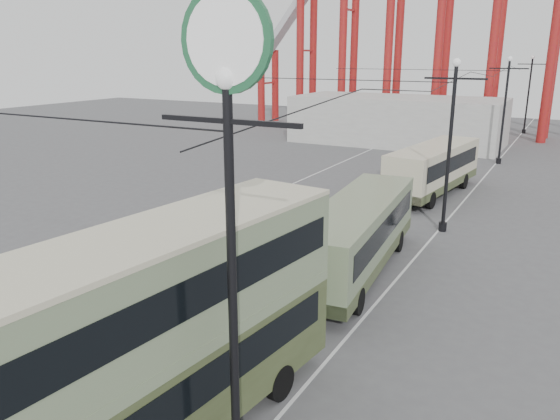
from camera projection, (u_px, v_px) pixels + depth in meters
The scene contains 11 objects.
ground at pixel (144, 356), 17.91m from camera, with size 160.00×160.00×0.00m, color #505053.
road_markings at pixel (346, 208), 34.90m from camera, with size 12.52×120.00×0.01m.
lamp_post_near at pixel (229, 144), 10.62m from camera, with size 3.20×0.44×10.80m.
lamp_post_mid at pixel (449, 148), 29.20m from camera, with size 3.20×0.44×9.32m.
lamp_post_far at pixel (504, 111), 47.74m from camera, with size 3.20×0.44×9.32m.
lamp_post_distant at pixel (528, 95), 66.28m from camera, with size 3.20×0.44×9.32m.
fairground_shed at pixel (397, 120), 59.59m from camera, with size 22.00×10.00×5.00m, color #A7A7A2.
double_decker_bus at pixel (167, 327), 13.11m from camera, with size 3.85×10.92×5.74m.
single_decker_green at pixel (357, 233), 24.20m from camera, with size 3.75×11.92×3.31m.
single_decker_cream at pixel (433, 168), 37.77m from camera, with size 4.11×11.31×3.44m.
pedestrian at pixel (221, 282), 21.25m from camera, with size 0.71×0.46×1.94m, color black.
Camera 1 is at (11.55, -11.78, 9.56)m, focal length 35.00 mm.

